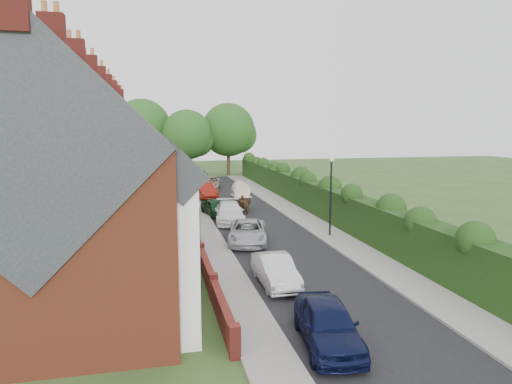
% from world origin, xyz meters
% --- Properties ---
extents(ground, '(140.00, 140.00, 0.00)m').
position_xyz_m(ground, '(0.00, 0.00, 0.00)').
color(ground, '#2D4C1E').
rests_on(ground, ground).
extents(road, '(6.00, 58.00, 0.02)m').
position_xyz_m(road, '(-0.50, 11.00, 0.01)').
color(road, black).
rests_on(road, ground).
extents(pavement_hedge_side, '(2.20, 58.00, 0.12)m').
position_xyz_m(pavement_hedge_side, '(3.60, 11.00, 0.06)').
color(pavement_hedge_side, gray).
rests_on(pavement_hedge_side, ground).
extents(pavement_house_side, '(1.70, 58.00, 0.12)m').
position_xyz_m(pavement_house_side, '(-4.35, 11.00, 0.06)').
color(pavement_house_side, gray).
rests_on(pavement_house_side, ground).
extents(kerb_hedge_side, '(0.18, 58.00, 0.13)m').
position_xyz_m(kerb_hedge_side, '(2.55, 11.00, 0.07)').
color(kerb_hedge_side, gray).
rests_on(kerb_hedge_side, ground).
extents(kerb_house_side, '(0.18, 58.00, 0.13)m').
position_xyz_m(kerb_house_side, '(-3.55, 11.00, 0.07)').
color(kerb_house_side, gray).
rests_on(kerb_house_side, ground).
extents(hedge, '(2.10, 58.00, 2.85)m').
position_xyz_m(hedge, '(5.40, 11.00, 1.60)').
color(hedge, black).
rests_on(hedge, ground).
extents(terrace_row, '(9.05, 40.50, 11.50)m').
position_xyz_m(terrace_row, '(-10.87, 9.98, 4.47)').
color(terrace_row, brown).
rests_on(terrace_row, ground).
extents(garden_wall_row, '(0.35, 40.35, 1.10)m').
position_xyz_m(garden_wall_row, '(-5.35, 10.00, 0.46)').
color(garden_wall_row, maroon).
rests_on(garden_wall_row, ground).
extents(lamppost, '(0.32, 0.32, 5.16)m').
position_xyz_m(lamppost, '(3.40, 4.00, 3.30)').
color(lamppost, black).
rests_on(lamppost, ground).
extents(tree_far_left, '(7.14, 6.80, 9.29)m').
position_xyz_m(tree_far_left, '(-2.65, 40.08, 5.71)').
color(tree_far_left, '#332316').
rests_on(tree_far_left, ground).
extents(tree_far_right, '(7.98, 7.60, 10.31)m').
position_xyz_m(tree_far_right, '(3.39, 42.08, 6.31)').
color(tree_far_right, '#332316').
rests_on(tree_far_right, ground).
extents(tree_far_back, '(8.40, 8.00, 10.82)m').
position_xyz_m(tree_far_back, '(-8.59, 43.08, 6.62)').
color(tree_far_back, '#332316').
rests_on(tree_far_back, ground).
extents(car_navy, '(2.32, 4.56, 1.49)m').
position_xyz_m(car_navy, '(-2.22, -9.80, 0.74)').
color(car_navy, black).
rests_on(car_navy, ground).
extents(car_silver_a, '(1.44, 4.08, 1.34)m').
position_xyz_m(car_silver_a, '(-2.39, -3.88, 0.67)').
color(car_silver_a, silver).
rests_on(car_silver_a, ground).
extents(car_silver_b, '(3.31, 5.34, 1.38)m').
position_xyz_m(car_silver_b, '(-2.12, 3.67, 0.69)').
color(car_silver_b, '#ABACB3').
rests_on(car_silver_b, ground).
extents(car_white, '(2.63, 5.33, 1.49)m').
position_xyz_m(car_white, '(-2.21, 9.86, 0.74)').
color(car_white, white).
rests_on(car_white, ground).
extents(car_green, '(2.30, 4.14, 1.33)m').
position_xyz_m(car_green, '(-2.90, 12.60, 0.67)').
color(car_green, '#0F3317').
rests_on(car_green, ground).
extents(car_red, '(2.33, 4.81, 1.52)m').
position_xyz_m(car_red, '(-2.77, 21.80, 0.76)').
color(car_red, maroon).
rests_on(car_red, ground).
extents(car_beige, '(3.40, 5.71, 1.49)m').
position_xyz_m(car_beige, '(-1.67, 27.40, 0.74)').
color(car_beige, tan).
rests_on(car_beige, ground).
extents(car_grey, '(2.75, 5.71, 1.60)m').
position_xyz_m(car_grey, '(-3.00, 33.00, 0.80)').
color(car_grey, slate).
rests_on(car_grey, ground).
extents(car_black, '(2.67, 4.97, 1.61)m').
position_xyz_m(car_black, '(-1.89, 35.00, 0.80)').
color(car_black, black).
rests_on(car_black, ground).
extents(horse, '(1.26, 1.88, 1.46)m').
position_xyz_m(horse, '(-0.41, 12.89, 0.73)').
color(horse, '#54351F').
rests_on(horse, ground).
extents(horse_cart, '(1.50, 3.32, 2.40)m').
position_xyz_m(horse_cart, '(-0.41, 14.75, 1.37)').
color(horse_cart, black).
rests_on(horse_cart, ground).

